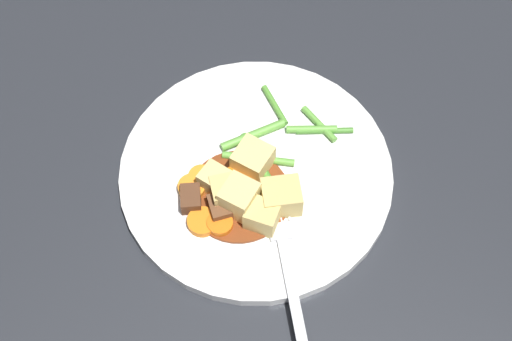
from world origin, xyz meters
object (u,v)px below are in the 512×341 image
(carrot_slice_4, at_px, (263,203))
(potato_chunk_5, at_px, (281,197))
(potato_chunk_0, at_px, (239,198))
(meat_chunk_0, at_px, (191,199))
(potato_chunk_2, at_px, (225,193))
(carrot_slice_3, at_px, (202,222))
(meat_chunk_1, at_px, (220,208))
(potato_chunk_1, at_px, (216,181))
(carrot_slice_2, at_px, (220,224))
(carrot_slice_0, at_px, (240,182))
(potato_chunk_4, at_px, (262,216))
(potato_chunk_3, at_px, (254,159))
(dinner_plate, at_px, (256,174))
(carrot_slice_5, at_px, (201,178))
(fork, at_px, (286,260))
(carrot_slice_1, at_px, (192,188))

(carrot_slice_4, xyz_separation_m, potato_chunk_5, (-0.01, 0.01, 0.01))
(potato_chunk_0, bearing_deg, potato_chunk_5, 145.20)
(potato_chunk_0, distance_m, meat_chunk_0, 0.05)
(carrot_slice_4, height_order, potato_chunk_2, potato_chunk_2)
(carrot_slice_3, bearing_deg, meat_chunk_1, 177.27)
(potato_chunk_2, height_order, meat_chunk_1, potato_chunk_2)
(potato_chunk_1, bearing_deg, carrot_slice_2, 57.14)
(carrot_slice_0, height_order, potato_chunk_4, potato_chunk_4)
(potato_chunk_3, distance_m, meat_chunk_1, 0.06)
(dinner_plate, height_order, carrot_slice_3, carrot_slice_3)
(potato_chunk_1, relative_size, potato_chunk_5, 0.78)
(carrot_slice_0, height_order, potato_chunk_5, potato_chunk_5)
(dinner_plate, distance_m, carrot_slice_3, 0.08)
(carrot_slice_5, height_order, potato_chunk_5, potato_chunk_5)
(carrot_slice_0, bearing_deg, potato_chunk_0, 49.39)
(fork, bearing_deg, meat_chunk_0, -73.00)
(carrot_slice_0, distance_m, carrot_slice_3, 0.06)
(carrot_slice_5, relative_size, potato_chunk_0, 0.70)
(carrot_slice_3, distance_m, carrot_slice_4, 0.06)
(carrot_slice_1, xyz_separation_m, fork, (-0.02, 0.12, -0.00))
(carrot_slice_4, height_order, potato_chunk_1, potato_chunk_1)
(potato_chunk_1, relative_size, potato_chunk_2, 1.03)
(fork, bearing_deg, meat_chunk_1, -78.62)
(carrot_slice_5, bearing_deg, potato_chunk_0, 103.29)
(carrot_slice_0, distance_m, meat_chunk_0, 0.05)
(carrot_slice_0, relative_size, potato_chunk_0, 0.86)
(potato_chunk_0, xyz_separation_m, fork, (0.00, 0.07, -0.02))
(potato_chunk_3, height_order, meat_chunk_1, potato_chunk_3)
(carrot_slice_4, bearing_deg, dinner_plate, -119.30)
(dinner_plate, distance_m, carrot_slice_5, 0.06)
(potato_chunk_5, relative_size, fork, 0.23)
(potato_chunk_0, bearing_deg, carrot_slice_5, -76.71)
(carrot_slice_2, bearing_deg, carrot_slice_0, -151.98)
(meat_chunk_1, bearing_deg, potato_chunk_5, 149.11)
(meat_chunk_0, bearing_deg, carrot_slice_2, 99.87)
(meat_chunk_0, bearing_deg, carrot_slice_0, 164.04)
(carrot_slice_1, height_order, carrot_slice_3, carrot_slice_1)
(carrot_slice_3, height_order, potato_chunk_2, potato_chunk_2)
(potato_chunk_2, distance_m, fork, 0.09)
(carrot_slice_2, xyz_separation_m, carrot_slice_5, (-0.02, -0.05, 0.00))
(dinner_plate, xyz_separation_m, potato_chunk_4, (0.03, 0.05, 0.02))
(carrot_slice_0, height_order, potato_chunk_3, potato_chunk_3)
(carrot_slice_1, xyz_separation_m, carrot_slice_3, (0.01, 0.04, -0.00))
(dinner_plate, relative_size, potato_chunk_3, 8.15)
(carrot_slice_1, height_order, potato_chunk_1, potato_chunk_1)
(potato_chunk_4, xyz_separation_m, meat_chunk_0, (0.04, -0.06, -0.01))
(carrot_slice_4, height_order, potato_chunk_5, potato_chunk_5)
(potato_chunk_1, relative_size, potato_chunk_4, 0.96)
(carrot_slice_1, xyz_separation_m, potato_chunk_1, (-0.02, 0.01, 0.01))
(dinner_plate, relative_size, meat_chunk_1, 10.44)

